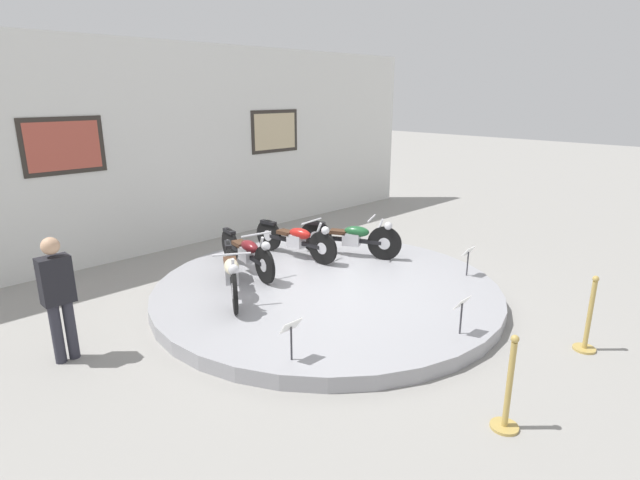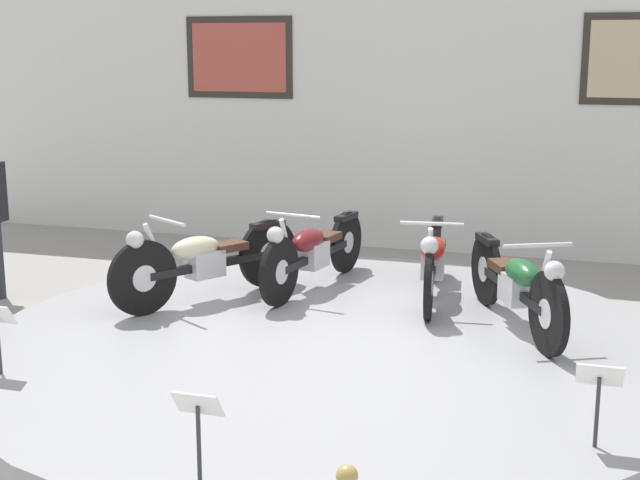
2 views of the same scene
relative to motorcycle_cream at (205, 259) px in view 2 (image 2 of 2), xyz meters
The scene contains 9 objects.
ground_plane 1.64m from the motorcycle_cream, 26.82° to the right, with size 60.00×60.00×0.00m, color gray.
display_platform 1.61m from the motorcycle_cream, 26.82° to the right, with size 5.57×5.57×0.21m, color #99999E.
back_wall 4.09m from the motorcycle_cream, 69.00° to the left, with size 14.00×0.22×4.20m.
motorcycle_cream is the anchor object (origin of this frame).
motorcycle_maroon 1.04m from the motorcycle_cream, 40.32° to the left, with size 0.55×1.94×0.78m.
motorcycle_red 2.05m from the motorcycle_cream, 19.27° to the left, with size 0.54×1.96×0.78m.
motorcycle_green 2.73m from the motorcycle_cream, ahead, with size 0.93×1.81×0.79m.
info_placard_front_centre 3.41m from the motorcycle_cream, 66.40° to the right, with size 0.26×0.11×0.51m.
info_placard_front_right 3.95m from the motorcycle_cream, 31.85° to the right, with size 0.26×0.11×0.51m.
Camera 2 is at (1.87, -6.38, 2.46)m, focal length 50.00 mm.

